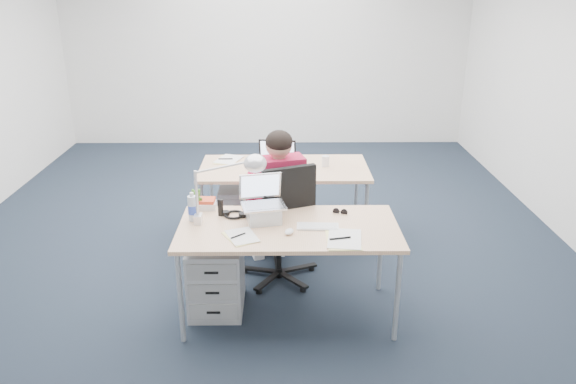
% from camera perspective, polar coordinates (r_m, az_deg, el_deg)
% --- Properties ---
extents(floor, '(7.00, 7.00, 0.00)m').
position_cam_1_polar(floor, '(5.57, -2.98, -4.81)').
color(floor, black).
rests_on(floor, ground).
extents(room, '(6.02, 7.02, 2.80)m').
position_cam_1_polar(room, '(5.07, -3.35, 12.93)').
color(room, silver).
rests_on(room, ground).
extents(desk_near, '(1.60, 0.80, 0.73)m').
position_cam_1_polar(desk_near, '(4.09, 0.06, -4.10)').
color(desk_near, tan).
rests_on(desk_near, ground).
extents(desk_far, '(1.60, 0.80, 0.73)m').
position_cam_1_polar(desk_far, '(5.37, -0.40, 2.09)').
color(desk_far, tan).
rests_on(desk_far, ground).
extents(office_chair, '(0.88, 0.88, 1.07)m').
position_cam_1_polar(office_chair, '(4.73, -0.79, -5.60)').
color(office_chair, black).
rests_on(office_chair, ground).
extents(seated_person, '(0.52, 0.77, 1.29)m').
position_cam_1_polar(seated_person, '(4.75, -1.35, -0.97)').
color(seated_person, '#A51739').
rests_on(seated_person, ground).
extents(drawer_pedestal_near, '(0.40, 0.50, 0.55)m').
position_cam_1_polar(drawer_pedestal_near, '(4.38, -7.28, -8.48)').
color(drawer_pedestal_near, '#AEB0B4').
rests_on(drawer_pedestal_near, ground).
extents(drawer_pedestal_far, '(0.40, 0.50, 0.55)m').
position_cam_1_polar(drawer_pedestal_far, '(5.50, -4.76, -2.07)').
color(drawer_pedestal_far, '#AEB0B4').
rests_on(drawer_pedestal_far, ground).
extents(silver_laptop, '(0.36, 0.31, 0.33)m').
position_cam_1_polar(silver_laptop, '(4.10, -2.52, -0.85)').
color(silver_laptop, silver).
rests_on(silver_laptop, desk_near).
extents(wireless_keyboard, '(0.31, 0.14, 0.02)m').
position_cam_1_polar(wireless_keyboard, '(4.06, 3.03, -3.52)').
color(wireless_keyboard, white).
rests_on(wireless_keyboard, desk_near).
extents(computer_mouse, '(0.08, 0.11, 0.03)m').
position_cam_1_polar(computer_mouse, '(3.95, 0.12, -4.05)').
color(computer_mouse, white).
rests_on(computer_mouse, desk_near).
extents(headphones, '(0.23, 0.20, 0.03)m').
position_cam_1_polar(headphones, '(4.26, -5.49, -2.23)').
color(headphones, black).
rests_on(headphones, desk_near).
extents(can_koozie, '(0.06, 0.06, 0.10)m').
position_cam_1_polar(can_koozie, '(4.20, -2.57, -2.05)').
color(can_koozie, '#131A3C').
rests_on(can_koozie, desk_near).
extents(water_bottle, '(0.09, 0.09, 0.22)m').
position_cam_1_polar(water_bottle, '(4.19, -9.68, -1.46)').
color(water_bottle, silver).
rests_on(water_bottle, desk_near).
extents(bear_figurine, '(0.09, 0.07, 0.17)m').
position_cam_1_polar(bear_figurine, '(4.39, -9.28, -0.73)').
color(bear_figurine, '#2C711E').
rests_on(bear_figurine, desk_near).
extents(book_stack, '(0.21, 0.19, 0.08)m').
position_cam_1_polar(book_stack, '(4.42, -8.43, -1.18)').
color(book_stack, silver).
rests_on(book_stack, desk_near).
extents(cordless_phone, '(0.04, 0.03, 0.13)m').
position_cam_1_polar(cordless_phone, '(4.26, -6.88, -1.60)').
color(cordless_phone, black).
rests_on(cordless_phone, desk_near).
extents(papers_left, '(0.27, 0.31, 0.01)m').
position_cam_1_polar(papers_left, '(3.92, -4.83, -4.56)').
color(papers_left, '#FFF393').
rests_on(papers_left, desk_near).
extents(papers_right, '(0.25, 0.34, 0.01)m').
position_cam_1_polar(papers_right, '(3.88, 5.63, -4.84)').
color(papers_right, '#FFF393').
rests_on(papers_right, desk_near).
extents(sunglasses, '(0.13, 0.09, 0.03)m').
position_cam_1_polar(sunglasses, '(4.30, 5.31, -2.02)').
color(sunglasses, black).
rests_on(sunglasses, desk_near).
extents(desk_lamp, '(0.51, 0.30, 0.55)m').
position_cam_1_polar(desk_lamp, '(4.06, -7.01, 0.40)').
color(desk_lamp, silver).
rests_on(desk_lamp, desk_near).
extents(dark_laptop, '(0.40, 0.39, 0.26)m').
position_cam_1_polar(dark_laptop, '(5.30, -1.28, 3.83)').
color(dark_laptop, black).
rests_on(dark_laptop, desk_far).
extents(far_cup, '(0.09, 0.09, 0.10)m').
position_cam_1_polar(far_cup, '(5.37, 3.83, 3.14)').
color(far_cup, white).
rests_on(far_cup, desk_far).
extents(far_papers, '(0.29, 0.35, 0.01)m').
position_cam_1_polar(far_papers, '(5.58, -6.15, 3.26)').
color(far_papers, white).
rests_on(far_papers, desk_far).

